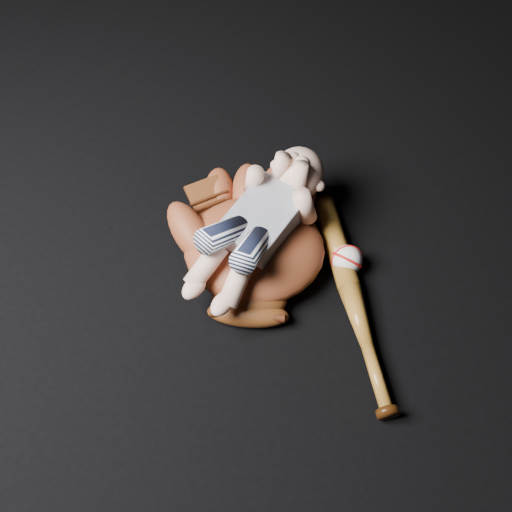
# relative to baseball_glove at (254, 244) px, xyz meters

# --- Properties ---
(baseball_glove) EXTENTS (0.47, 0.50, 0.13)m
(baseball_glove) POSITION_rel_baseball_glove_xyz_m (0.00, 0.00, 0.00)
(baseball_glove) COLOR maroon
(baseball_glove) RESTS_ON ground
(newborn_baby) EXTENTS (0.24, 0.43, 0.16)m
(newborn_baby) POSITION_rel_baseball_glove_xyz_m (-0.00, -0.00, 0.07)
(newborn_baby) COLOR #DBA58D
(newborn_baby) RESTS_ON baseball_glove
(baseball_bat) EXTENTS (0.32, 0.44, 0.05)m
(baseball_bat) POSITION_rel_baseball_glove_xyz_m (0.22, -0.01, -0.04)
(baseball_bat) COLOR brown
(baseball_bat) RESTS_ON ground
(baseball) EXTENTS (0.08, 0.08, 0.06)m
(baseball) POSITION_rel_baseball_glove_xyz_m (0.18, 0.06, -0.03)
(baseball) COLOR white
(baseball) RESTS_ON ground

